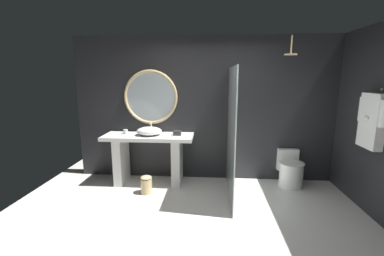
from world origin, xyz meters
name	(u,v)px	position (x,y,z in m)	size (l,w,h in m)	color
ground_plane	(201,236)	(0.00, 0.00, 0.00)	(5.76, 5.76, 0.00)	silver
back_wall_panel	(206,110)	(0.00, 1.90, 1.30)	(4.80, 0.10, 2.60)	#232326
side_wall_right	(380,122)	(2.35, 0.76, 1.30)	(0.10, 2.47, 2.60)	#232326
vanity_counter	(149,153)	(-1.00, 1.54, 0.55)	(1.57, 0.59, 0.89)	silver
vessel_sink	(149,131)	(-0.97, 1.52, 0.96)	(0.44, 0.36, 0.20)	white
tumbler_cup	(126,132)	(-1.42, 1.60, 0.93)	(0.08, 0.08, 0.08)	silver
tissue_box	(177,133)	(-0.49, 1.56, 0.93)	(0.13, 0.11, 0.08)	#282D28
round_wall_mirror	(151,97)	(-1.00, 1.81, 1.53)	(0.99, 0.05, 0.99)	#D6B77F
shower_glass_panel	(231,134)	(0.41, 1.13, 1.02)	(0.02, 1.44, 2.04)	silver
rain_shower_head	(291,53)	(1.29, 1.35, 2.25)	(0.19, 0.19, 0.29)	#D6B77F
hanging_bathrobe	(372,119)	(2.21, 0.70, 1.34)	(0.20, 0.56, 0.80)	#D6B77F
toilet	(290,170)	(1.50, 1.63, 0.28)	(0.42, 0.61, 0.61)	white
waste_bin	(146,184)	(-0.95, 1.10, 0.15)	(0.18, 0.18, 0.30)	#D6B77F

